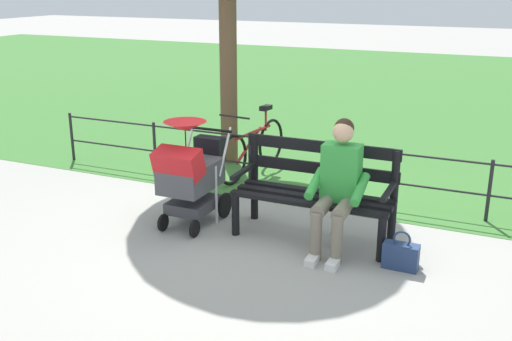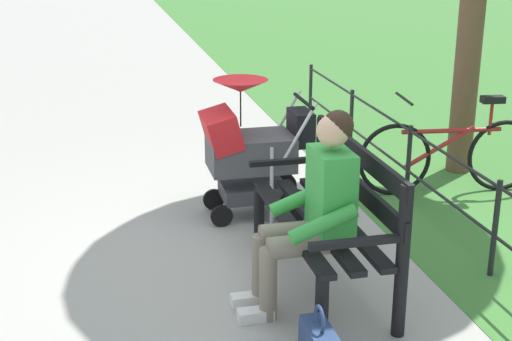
{
  "view_description": "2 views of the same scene",
  "coord_description": "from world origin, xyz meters",
  "px_view_note": "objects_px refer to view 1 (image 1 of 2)",
  "views": [
    {
      "loc": [
        -2.27,
        5.26,
        2.51
      ],
      "look_at": [
        -0.02,
        0.22,
        0.73
      ],
      "focal_mm": 41.63,
      "sensor_mm": 36.0,
      "label": 1
    },
    {
      "loc": [
        -4.88,
        1.42,
        2.35
      ],
      "look_at": [
        0.14,
        0.25,
        0.6
      ],
      "focal_mm": 52.38,
      "sensor_mm": 36.0,
      "label": 2
    }
  ],
  "objects_px": {
    "person_on_bench": "(338,183)",
    "stroller": "(191,172)",
    "park_bench": "(316,187)",
    "handbag": "(401,256)",
    "bicycle": "(253,148)"
  },
  "relations": [
    {
      "from": "person_on_bench",
      "to": "stroller",
      "type": "bearing_deg",
      "value": 1.67
    },
    {
      "from": "stroller",
      "to": "park_bench",
      "type": "bearing_deg",
      "value": -168.24
    },
    {
      "from": "park_bench",
      "to": "stroller",
      "type": "distance_m",
      "value": 1.32
    },
    {
      "from": "stroller",
      "to": "handbag",
      "type": "bearing_deg",
      "value": 176.96
    },
    {
      "from": "park_bench",
      "to": "handbag",
      "type": "xyz_separation_m",
      "value": [
        -0.95,
        0.39,
        -0.4
      ]
    },
    {
      "from": "stroller",
      "to": "handbag",
      "type": "height_order",
      "value": "stroller"
    },
    {
      "from": "person_on_bench",
      "to": "stroller",
      "type": "relative_size",
      "value": 1.11
    },
    {
      "from": "park_bench",
      "to": "handbag",
      "type": "relative_size",
      "value": 4.33
    },
    {
      "from": "handbag",
      "to": "bicycle",
      "type": "distance_m",
      "value": 3.09
    },
    {
      "from": "stroller",
      "to": "bicycle",
      "type": "xyz_separation_m",
      "value": [
        0.12,
        -1.85,
        -0.23
      ]
    },
    {
      "from": "person_on_bench",
      "to": "bicycle",
      "type": "distance_m",
      "value": 2.5
    },
    {
      "from": "handbag",
      "to": "park_bench",
      "type": "bearing_deg",
      "value": -22.22
    },
    {
      "from": "person_on_bench",
      "to": "handbag",
      "type": "xyz_separation_m",
      "value": [
        -0.66,
        0.17,
        -0.55
      ]
    },
    {
      "from": "park_bench",
      "to": "bicycle",
      "type": "xyz_separation_m",
      "value": [
        1.41,
        -1.58,
        -0.16
      ]
    },
    {
      "from": "person_on_bench",
      "to": "bicycle",
      "type": "height_order",
      "value": "person_on_bench"
    }
  ]
}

